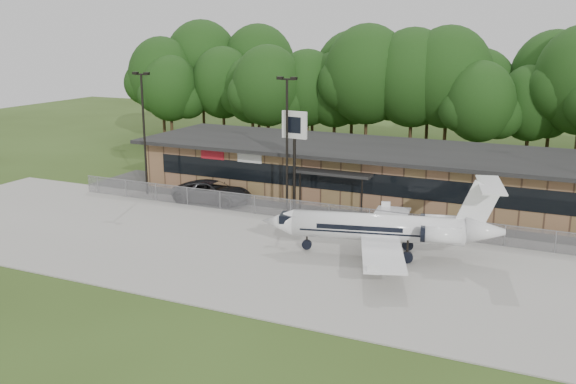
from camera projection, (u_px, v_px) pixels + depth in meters
The scene contains 11 objects.
ground at pixel (239, 306), 32.26m from camera, with size 160.00×160.00×0.00m, color #314418.
apron at pixel (302, 256), 39.29m from camera, with size 64.00×18.00×0.08m, color #9E9B93.
parking_lot at pixel (362, 210), 49.41m from camera, with size 50.00×9.00×0.06m, color #383835.
terminal at pixel (380, 172), 52.79m from camera, with size 41.00×11.65×4.30m.
fence at pixel (342, 216), 45.27m from camera, with size 46.00×0.04×1.52m.
treeline at pixel (432, 89), 67.38m from camera, with size 72.00×12.00×15.00m, color #1A3812, non-canonical shape.
light_pole_left at pixel (144, 124), 52.66m from camera, with size 1.55×0.30×10.23m.
light_pole_mid at pixel (287, 135), 47.36m from camera, with size 1.55×0.30×10.23m.
business_jet at pixel (386, 229), 38.92m from camera, with size 14.69×13.22×4.97m.
suv at pixel (213, 192), 51.42m from camera, with size 2.95×6.39×1.78m, color #333336.
pole_sign at pixel (294, 136), 47.44m from camera, with size 2.04×0.42×7.73m.
Camera 1 is at (14.81, -26.07, 13.45)m, focal length 40.00 mm.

